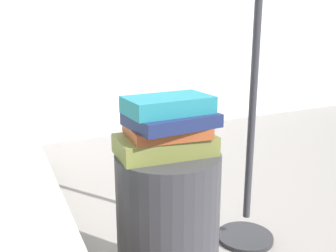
# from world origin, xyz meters

# --- Properties ---
(side_table) EXTENTS (0.33, 0.33, 0.52)m
(side_table) POSITION_xyz_m (0.00, 0.00, 0.26)
(side_table) COLOR #333338
(side_table) RESTS_ON ground_plane
(book_olive) EXTENTS (0.31, 0.20, 0.06)m
(book_olive) POSITION_xyz_m (-0.01, 0.01, 0.55)
(book_olive) COLOR olive
(book_olive) RESTS_ON side_table
(book_rust) EXTENTS (0.26, 0.21, 0.03)m
(book_rust) POSITION_xyz_m (0.00, 0.01, 0.59)
(book_rust) COLOR #994723
(book_rust) RESTS_ON book_olive
(book_navy) EXTENTS (0.26, 0.20, 0.04)m
(book_navy) POSITION_xyz_m (0.01, -0.01, 0.63)
(book_navy) COLOR #19234C
(book_navy) RESTS_ON book_rust
(book_teal) EXTENTS (0.26, 0.16, 0.05)m
(book_teal) POSITION_xyz_m (0.00, -0.00, 0.67)
(book_teal) COLOR #1E727F
(book_teal) RESTS_ON book_navy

